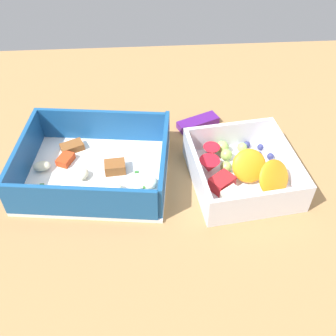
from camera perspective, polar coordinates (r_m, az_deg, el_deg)
The scene contains 4 objects.
table_surface at distance 58.87cm, azimuth 1.62°, elevation -1.86°, with size 80.00×80.00×2.00cm, color #9E7547.
pasta_container at distance 57.85cm, azimuth -10.54°, elevation 0.10°, with size 22.56×18.81×5.89cm.
fruit_bowl at distance 57.26cm, azimuth 10.45°, elevation -0.42°, with size 15.70×16.49×5.64cm.
candy_bar at distance 66.87cm, azimuth 4.33°, elevation 6.53°, with size 7.00×2.40×1.20cm, color #51197A.
Camera 1 is at (-4.36, -40.47, 43.54)cm, focal length 42.37 mm.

